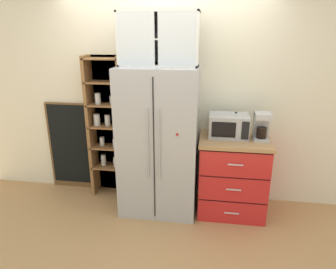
# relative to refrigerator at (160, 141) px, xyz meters

# --- Properties ---
(ground_plane) EXTENTS (10.67, 10.67, 0.00)m
(ground_plane) POSITION_rel_refrigerator_xyz_m (-0.00, -0.01, -0.86)
(ground_plane) COLOR tan
(wall_back_cream) EXTENTS (4.97, 0.10, 2.55)m
(wall_back_cream) POSITION_rel_refrigerator_xyz_m (-0.00, 0.39, 0.42)
(wall_back_cream) COLOR silver
(wall_back_cream) RESTS_ON ground
(refrigerator) EXTENTS (0.88, 0.70, 1.72)m
(refrigerator) POSITION_rel_refrigerator_xyz_m (0.00, 0.00, 0.00)
(refrigerator) COLOR #ADAFB5
(refrigerator) RESTS_ON ground
(pantry_shelf_column) EXTENTS (0.50, 0.28, 1.81)m
(pantry_shelf_column) POSITION_rel_refrigerator_xyz_m (-0.71, 0.28, 0.07)
(pantry_shelf_column) COLOR brown
(pantry_shelf_column) RESTS_ON ground
(counter_cabinet) EXTENTS (0.79, 0.64, 0.92)m
(counter_cabinet) POSITION_rel_refrigerator_xyz_m (0.86, 0.03, -0.39)
(counter_cabinet) COLOR red
(counter_cabinet) RESTS_ON ground
(microwave) EXTENTS (0.44, 0.33, 0.26)m
(microwave) POSITION_rel_refrigerator_xyz_m (0.79, 0.08, 0.20)
(microwave) COLOR #ADAFB5
(microwave) RESTS_ON counter_cabinet
(coffee_maker) EXTENTS (0.17, 0.20, 0.31)m
(coffee_maker) POSITION_rel_refrigerator_xyz_m (1.14, 0.04, 0.22)
(coffee_maker) COLOR #B7B7BC
(coffee_maker) RESTS_ON counter_cabinet
(mug_red) EXTENTS (0.12, 0.09, 0.09)m
(mug_red) POSITION_rel_refrigerator_xyz_m (0.86, 0.09, 0.11)
(mug_red) COLOR red
(mug_red) RESTS_ON counter_cabinet
(bottle_clear) EXTENTS (0.07, 0.07, 0.28)m
(bottle_clear) POSITION_rel_refrigerator_xyz_m (0.86, 0.12, 0.19)
(bottle_clear) COLOR silver
(bottle_clear) RESTS_ON counter_cabinet
(upper_cabinet) EXTENTS (0.85, 0.32, 0.56)m
(upper_cabinet) POSITION_rel_refrigerator_xyz_m (-0.00, 0.05, 1.13)
(upper_cabinet) COLOR silver
(upper_cabinet) RESTS_ON refrigerator
(chalkboard_menu) EXTENTS (0.60, 0.04, 1.20)m
(chalkboard_menu) POSITION_rel_refrigerator_xyz_m (-1.29, 0.32, -0.25)
(chalkboard_menu) COLOR brown
(chalkboard_menu) RESTS_ON ground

